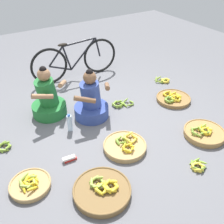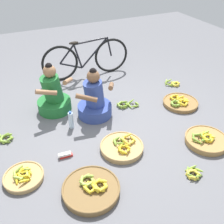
# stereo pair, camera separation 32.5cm
# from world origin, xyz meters

# --- Properties ---
(ground_plane) EXTENTS (10.00, 10.00, 0.00)m
(ground_plane) POSITION_xyz_m (0.00, 0.00, 0.00)
(ground_plane) COLOR slate
(vendor_woman_front) EXTENTS (0.71, 0.53, 0.79)m
(vendor_woman_front) POSITION_xyz_m (-0.06, 0.30, 0.25)
(vendor_woman_front) COLOR #334793
(vendor_woman_front) RESTS_ON ground
(vendor_woman_behind) EXTENTS (0.64, 0.52, 0.81)m
(vendor_woman_behind) POSITION_xyz_m (-0.59, 0.69, 0.26)
(vendor_woman_behind) COLOR #237233
(vendor_woman_behind) RESTS_ON ground
(bicycle_leaning) EXTENTS (1.70, 0.13, 0.73)m
(bicycle_leaning) POSITION_xyz_m (0.29, 1.60, 0.36)
(bicycle_leaning) COLOR black
(bicycle_leaning) RESTS_ON ground
(banana_basket_back_right) EXTENTS (0.57, 0.57, 0.15)m
(banana_basket_back_right) POSITION_xyz_m (-0.03, -0.57, 0.05)
(banana_basket_back_right) COLOR tan
(banana_basket_back_right) RESTS_ON ground
(banana_basket_front_left) EXTENTS (0.57, 0.57, 0.15)m
(banana_basket_front_left) POSITION_xyz_m (1.06, -0.93, 0.05)
(banana_basket_front_left) COLOR #A87F47
(banana_basket_front_left) RESTS_ON ground
(banana_basket_front_center) EXTENTS (0.46, 0.46, 0.14)m
(banana_basket_front_center) POSITION_xyz_m (-1.27, -0.54, 0.04)
(banana_basket_front_center) COLOR tan
(banana_basket_front_center) RESTS_ON ground
(banana_basket_back_left) EXTENTS (0.57, 0.57, 0.13)m
(banana_basket_back_left) POSITION_xyz_m (1.32, -0.02, 0.04)
(banana_basket_back_left) COLOR olive
(banana_basket_back_left) RESTS_ON ground
(banana_basket_mid_right) EXTENTS (0.64, 0.64, 0.15)m
(banana_basket_mid_right) POSITION_xyz_m (-0.63, -1.03, 0.05)
(banana_basket_mid_right) COLOR brown
(banana_basket_mid_right) RESTS_ON ground
(loose_bananas_front_right) EXTENTS (0.31, 0.29, 0.09)m
(loose_bananas_front_right) POSITION_xyz_m (-1.43, 0.29, 0.03)
(loose_bananas_front_right) COLOR olive
(loose_bananas_front_right) RESTS_ON ground
(loose_bananas_near_bicycle) EXTENTS (0.22, 0.23, 0.09)m
(loose_bananas_near_bicycle) POSITION_xyz_m (0.53, -1.31, 0.03)
(loose_bananas_near_bicycle) COLOR olive
(loose_bananas_near_bicycle) RESTS_ON ground
(loose_bananas_mid_left) EXTENTS (0.36, 0.25, 0.09)m
(loose_bananas_mid_left) POSITION_xyz_m (0.49, 0.31, 0.03)
(loose_bananas_mid_left) COLOR olive
(loose_bananas_mid_left) RESTS_ON ground
(loose_bananas_near_vendor) EXTENTS (0.28, 0.28, 0.09)m
(loose_bananas_near_vendor) POSITION_xyz_m (1.61, 0.58, 0.03)
(loose_bananas_near_vendor) COLOR yellow
(loose_bananas_near_vendor) RESTS_ON ground
(water_bottle) EXTENTS (0.07, 0.07, 0.28)m
(water_bottle) POSITION_xyz_m (-0.49, 0.15, 0.13)
(water_bottle) COLOR silver
(water_bottle) RESTS_ON ground
(packet_carton_stack) EXTENTS (0.18, 0.06, 0.06)m
(packet_carton_stack) POSITION_xyz_m (-0.74, -0.40, 0.03)
(packet_carton_stack) COLOR red
(packet_carton_stack) RESTS_ON ground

